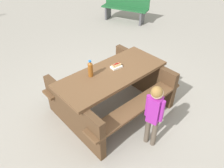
{
  "coord_description": "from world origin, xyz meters",
  "views": [
    {
      "loc": [
        -2.18,
        -1.76,
        2.64
      ],
      "look_at": [
        0.0,
        0.0,
        0.52
      ],
      "focal_mm": 34.61,
      "sensor_mm": 36.0,
      "label": 1
    }
  ],
  "objects_px": {
    "soda_bottle": "(90,69)",
    "hotdog_tray": "(116,66)",
    "picnic_table": "(112,88)",
    "park_bench_near": "(126,7)",
    "child_in_coat": "(154,110)"
  },
  "relations": [
    {
      "from": "soda_bottle",
      "to": "park_bench_near",
      "type": "xyz_separation_m",
      "value": [
        3.83,
        2.11,
        -0.43
      ]
    },
    {
      "from": "soda_bottle",
      "to": "hotdog_tray",
      "type": "bearing_deg",
      "value": -20.51
    },
    {
      "from": "picnic_table",
      "to": "child_in_coat",
      "type": "height_order",
      "value": "child_in_coat"
    },
    {
      "from": "picnic_table",
      "to": "child_in_coat",
      "type": "distance_m",
      "value": 0.96
    },
    {
      "from": "picnic_table",
      "to": "child_in_coat",
      "type": "bearing_deg",
      "value": -104.68
    },
    {
      "from": "hotdog_tray",
      "to": "child_in_coat",
      "type": "distance_m",
      "value": 1.02
    },
    {
      "from": "picnic_table",
      "to": "park_bench_near",
      "type": "relative_size",
      "value": 1.29
    },
    {
      "from": "hotdog_tray",
      "to": "park_bench_near",
      "type": "xyz_separation_m",
      "value": [
        3.4,
        2.28,
        -0.33
      ]
    },
    {
      "from": "picnic_table",
      "to": "hotdog_tray",
      "type": "xyz_separation_m",
      "value": [
        0.15,
        0.03,
        0.34
      ]
    },
    {
      "from": "picnic_table",
      "to": "soda_bottle",
      "type": "bearing_deg",
      "value": 144.9
    },
    {
      "from": "picnic_table",
      "to": "park_bench_near",
      "type": "distance_m",
      "value": 4.24
    },
    {
      "from": "hotdog_tray",
      "to": "park_bench_near",
      "type": "height_order",
      "value": "park_bench_near"
    },
    {
      "from": "hotdog_tray",
      "to": "child_in_coat",
      "type": "relative_size",
      "value": 0.19
    },
    {
      "from": "child_in_coat",
      "to": "soda_bottle",
      "type": "bearing_deg",
      "value": 92.0
    },
    {
      "from": "picnic_table",
      "to": "park_bench_near",
      "type": "height_order",
      "value": "park_bench_near"
    }
  ]
}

